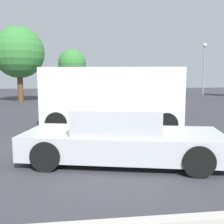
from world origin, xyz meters
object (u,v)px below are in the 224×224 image
at_px(sedan_foreground, 122,137).
at_px(pedestrian, 177,94).
at_px(van_white, 112,96).
at_px(light_post_near, 204,59).

bearing_deg(sedan_foreground, pedestrian, 74.95).
bearing_deg(van_white, pedestrian, -124.98).
bearing_deg(van_white, sedan_foreground, 95.80).
bearing_deg(pedestrian, light_post_near, -91.72).
distance_m(sedan_foreground, van_white, 4.00).
relative_size(sedan_foreground, pedestrian, 2.84).
bearing_deg(van_white, light_post_near, -114.96).
bearing_deg(light_post_near, van_white, -124.72).
height_order(van_white, light_post_near, light_post_near).
xyz_separation_m(sedan_foreground, light_post_near, (12.39, 21.42, 3.22)).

